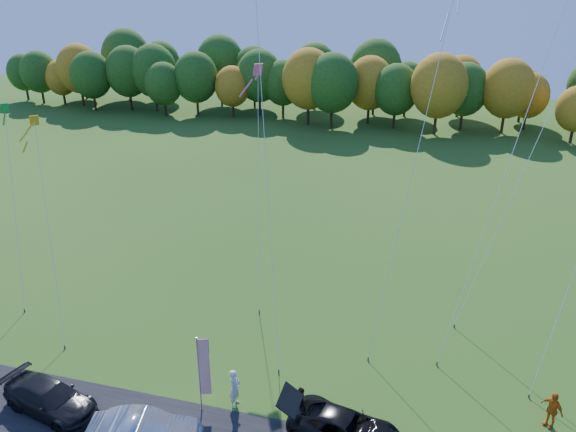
# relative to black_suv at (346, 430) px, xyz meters

# --- Properties ---
(ground) EXTENTS (160.00, 160.00, 0.00)m
(ground) POSITION_rel_black_suv_xyz_m (-4.61, 1.53, -0.69)
(ground) COLOR #274E14
(tree_line) EXTENTS (116.00, 12.00, 10.00)m
(tree_line) POSITION_rel_black_suv_xyz_m (-4.61, 56.53, -0.69)
(tree_line) COLOR #1E4711
(tree_line) RESTS_ON ground
(black_suv) EXTENTS (5.37, 3.33, 1.39)m
(black_suv) POSITION_rel_black_suv_xyz_m (0.00, 0.00, 0.00)
(black_suv) COLOR black
(black_suv) RESTS_ON ground
(dark_truck_a) EXTENTS (5.15, 3.01, 1.40)m
(dark_truck_a) POSITION_rel_black_suv_xyz_m (-13.46, -1.64, 0.01)
(dark_truck_a) COLOR black
(dark_truck_a) RESTS_ON ground
(person_tailgate_a) EXTENTS (0.52, 0.74, 1.95)m
(person_tailgate_a) POSITION_rel_black_suv_xyz_m (-5.38, 0.92, 0.28)
(person_tailgate_a) COLOR silver
(person_tailgate_a) RESTS_ON ground
(person_tailgate_b) EXTENTS (0.89, 0.95, 1.55)m
(person_tailgate_b) POSITION_rel_black_suv_xyz_m (-2.21, 1.03, 0.08)
(person_tailgate_b) COLOR gray
(person_tailgate_b) RESTS_ON ground
(person_east) EXTENTS (1.07, 1.05, 1.80)m
(person_east) POSITION_rel_black_suv_xyz_m (8.60, 3.34, 0.21)
(person_east) COLOR #C96412
(person_east) RESTS_ON ground
(feather_flag) EXTENTS (0.51, 0.23, 4.01)m
(feather_flag) POSITION_rel_black_suv_xyz_m (-6.59, 0.27, 1.76)
(feather_flag) COLOR #999999
(feather_flag) RESTS_ON ground
(kite_delta_blue) EXTENTS (6.43, 11.32, 32.98)m
(kite_delta_blue) POSITION_rel_black_suv_xyz_m (-6.47, 8.75, 15.27)
(kite_delta_blue) COLOR #4C3F33
(kite_delta_blue) RESTS_ON ground
(kite_parafoil_orange) EXTENTS (8.60, 11.83, 28.64)m
(kite_parafoil_orange) POSITION_rel_black_suv_xyz_m (7.10, 12.00, 13.43)
(kite_parafoil_orange) COLOR #4C3F33
(kite_parafoil_orange) RESTS_ON ground
(kite_delta_red) EXTENTS (4.12, 10.44, 20.86)m
(kite_delta_red) POSITION_rel_black_suv_xyz_m (1.58, 10.67, 9.42)
(kite_delta_red) COLOR #4C3F33
(kite_delta_red) RESTS_ON ground
(kite_diamond_yellow) EXTENTS (4.81, 6.45, 11.50)m
(kite_diamond_yellow) POSITION_rel_black_suv_xyz_m (-17.90, 5.54, 4.85)
(kite_diamond_yellow) COLOR #4C3F33
(kite_diamond_yellow) RESTS_ON ground
(kite_diamond_green) EXTENTS (3.51, 5.46, 11.69)m
(kite_diamond_green) POSITION_rel_black_suv_xyz_m (-21.80, 7.55, 4.98)
(kite_diamond_green) COLOR #4C3F33
(kite_diamond_green) RESTS_ON ground
(kite_diamond_white) EXTENTS (5.71, 5.27, 17.57)m
(kite_diamond_white) POSITION_rel_black_suv_xyz_m (7.05, 12.43, 7.79)
(kite_diamond_white) COLOR #4C3F33
(kite_diamond_white) RESTS_ON ground
(kite_diamond_pink) EXTENTS (2.73, 7.66, 13.92)m
(kite_diamond_pink) POSITION_rel_black_suv_xyz_m (-7.72, 12.14, 6.02)
(kite_diamond_pink) COLOR #4C3F33
(kite_diamond_pink) RESTS_ON ground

